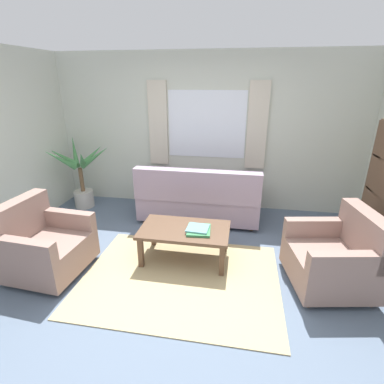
{
  "coord_description": "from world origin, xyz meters",
  "views": [
    {
      "loc": [
        0.62,
        -2.73,
        2.16
      ],
      "look_at": [
        0.01,
        0.7,
        0.81
      ],
      "focal_mm": 27.3,
      "sensor_mm": 36.0,
      "label": 1
    }
  ],
  "objects_px": {
    "armchair_left": "(43,245)",
    "book_stack_on_table": "(198,229)",
    "couch": "(199,199)",
    "coffee_table": "(185,233)",
    "armchair_right": "(336,257)",
    "potted_plant": "(81,177)"
  },
  "relations": [
    {
      "from": "couch",
      "to": "coffee_table",
      "type": "bearing_deg",
      "value": 89.83
    },
    {
      "from": "potted_plant",
      "to": "armchair_right",
      "type": "bearing_deg",
      "value": -21.72
    },
    {
      "from": "couch",
      "to": "book_stack_on_table",
      "type": "relative_size",
      "value": 5.66
    },
    {
      "from": "couch",
      "to": "armchair_right",
      "type": "height_order",
      "value": "couch"
    },
    {
      "from": "armchair_right",
      "to": "book_stack_on_table",
      "type": "height_order",
      "value": "armchair_right"
    },
    {
      "from": "coffee_table",
      "to": "book_stack_on_table",
      "type": "bearing_deg",
      "value": -11.42
    },
    {
      "from": "coffee_table",
      "to": "potted_plant",
      "type": "xyz_separation_m",
      "value": [
        -2.11,
        1.32,
        0.18
      ]
    },
    {
      "from": "couch",
      "to": "coffee_table",
      "type": "height_order",
      "value": "couch"
    },
    {
      "from": "armchair_right",
      "to": "couch",
      "type": "bearing_deg",
      "value": -138.76
    },
    {
      "from": "armchair_right",
      "to": "book_stack_on_table",
      "type": "bearing_deg",
      "value": -106.7
    },
    {
      "from": "armchair_left",
      "to": "armchair_right",
      "type": "xyz_separation_m",
      "value": [
        3.3,
        0.32,
        0.0
      ]
    },
    {
      "from": "book_stack_on_table",
      "to": "potted_plant",
      "type": "bearing_deg",
      "value": 149.43
    },
    {
      "from": "couch",
      "to": "armchair_right",
      "type": "bearing_deg",
      "value": 141.6
    },
    {
      "from": "couch",
      "to": "armchair_right",
      "type": "xyz_separation_m",
      "value": [
        1.71,
        -1.36,
        -0.01
      ]
    },
    {
      "from": "book_stack_on_table",
      "to": "armchair_left",
      "type": "bearing_deg",
      "value": -164.44
    },
    {
      "from": "armchair_right",
      "to": "potted_plant",
      "type": "distance_m",
      "value": 4.13
    },
    {
      "from": "armchair_right",
      "to": "potted_plant",
      "type": "relative_size",
      "value": 0.79
    },
    {
      "from": "armchair_right",
      "to": "book_stack_on_table",
      "type": "relative_size",
      "value": 2.9
    },
    {
      "from": "armchair_right",
      "to": "coffee_table",
      "type": "xyz_separation_m",
      "value": [
        -1.71,
        0.21,
        0.03
      ]
    },
    {
      "from": "armchair_left",
      "to": "book_stack_on_table",
      "type": "relative_size",
      "value": 2.66
    },
    {
      "from": "couch",
      "to": "potted_plant",
      "type": "distance_m",
      "value": 2.13
    },
    {
      "from": "armchair_left",
      "to": "armchair_right",
      "type": "distance_m",
      "value": 3.31
    }
  ]
}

